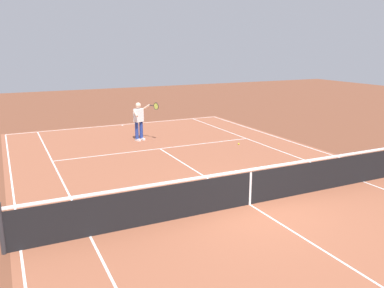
# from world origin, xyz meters

# --- Properties ---
(ground_plane) EXTENTS (60.00, 60.00, 0.00)m
(ground_plane) POSITION_xyz_m (0.00, 0.00, 0.00)
(ground_plane) COLOR brown
(court_slab) EXTENTS (24.20, 11.40, 0.00)m
(court_slab) POSITION_xyz_m (0.00, 0.00, 0.00)
(court_slab) COLOR #935138
(court_slab) RESTS_ON ground_plane
(court_line_markings) EXTENTS (23.85, 11.05, 0.01)m
(court_line_markings) POSITION_xyz_m (0.00, 0.00, 0.00)
(court_line_markings) COLOR white
(court_line_markings) RESTS_ON ground_plane
(tennis_net) EXTENTS (0.10, 11.70, 1.08)m
(tennis_net) POSITION_xyz_m (0.00, 0.00, 0.49)
(tennis_net) COLOR #2D2D33
(tennis_net) RESTS_ON ground_plane
(tennis_player_near) EXTENTS (0.95, 0.89, 1.70)m
(tennis_player_near) POSITION_xyz_m (8.15, 0.25, 0.93)
(tennis_player_near) COLOR navy
(tennis_player_near) RESTS_ON ground_plane
(tennis_ball) EXTENTS (0.07, 0.07, 0.07)m
(tennis_ball) POSITION_xyz_m (5.60, -3.20, 0.03)
(tennis_ball) COLOR #CCE01E
(tennis_ball) RESTS_ON ground_plane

